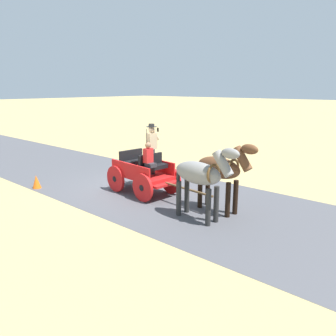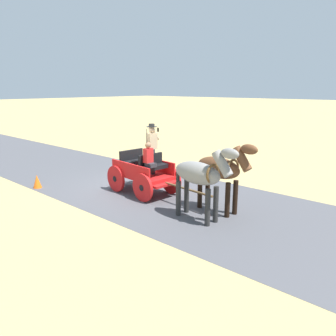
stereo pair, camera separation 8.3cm
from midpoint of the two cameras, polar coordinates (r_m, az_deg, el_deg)
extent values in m
plane|color=tan|center=(12.90, -5.86, -3.19)|extent=(200.00, 200.00, 0.00)
cube|color=#4C4C51|center=(12.90, -5.86, -3.17)|extent=(5.64, 160.00, 0.01)
cube|color=red|center=(12.02, -4.51, -1.15)|extent=(1.39, 2.30, 0.12)
cube|color=red|center=(12.31, -2.49, 0.57)|extent=(0.24, 2.09, 0.44)
cube|color=red|center=(11.61, -6.71, -0.31)|extent=(0.24, 2.09, 0.44)
cube|color=red|center=(11.16, -0.52, -2.81)|extent=(1.10, 0.33, 0.08)
cube|color=red|center=(12.99, -7.86, -0.94)|extent=(0.73, 0.26, 0.06)
cube|color=black|center=(11.48, -2.63, 0.12)|extent=(1.05, 0.45, 0.14)
cube|color=black|center=(11.56, -3.23, 1.33)|extent=(1.02, 0.17, 0.44)
cube|color=black|center=(12.30, -6.01, 0.99)|extent=(1.05, 0.45, 0.14)
cube|color=black|center=(12.40, -6.54, 2.11)|extent=(1.02, 0.17, 0.44)
cylinder|color=red|center=(11.93, 0.27, -2.12)|extent=(0.18, 0.97, 0.96)
cylinder|color=black|center=(11.93, 0.27, -2.12)|extent=(0.14, 0.22, 0.21)
cylinder|color=red|center=(11.10, -4.57, -3.38)|extent=(0.18, 0.97, 0.96)
cylinder|color=black|center=(11.10, -4.57, -3.38)|extent=(0.14, 0.22, 0.21)
cylinder|color=red|center=(13.04, -4.44, -0.79)|extent=(0.18, 0.97, 0.96)
cylinder|color=black|center=(13.04, -4.44, -0.79)|extent=(0.14, 0.22, 0.21)
cylinder|color=red|center=(12.28, -9.13, -1.83)|extent=(0.18, 0.97, 0.96)
cylinder|color=black|center=(12.28, -9.13, -1.83)|extent=(0.14, 0.22, 0.21)
cylinder|color=brown|center=(10.48, 3.16, -3.63)|extent=(0.25, 2.00, 0.07)
cylinder|color=black|center=(11.14, -3.83, 3.38)|extent=(0.02, 0.02, 1.30)
cylinder|color=#2D2D33|center=(11.74, -2.97, 1.08)|extent=(0.22, 0.22, 0.90)
cube|color=tan|center=(11.61, -3.01, 4.60)|extent=(0.36, 0.25, 0.56)
sphere|color=beige|center=(11.55, -3.04, 6.56)|extent=(0.22, 0.22, 0.22)
cylinder|color=black|center=(11.54, -3.05, 7.06)|extent=(0.36, 0.36, 0.01)
cylinder|color=black|center=(11.54, -3.05, 7.30)|extent=(0.20, 0.20, 0.10)
cylinder|color=tan|center=(11.67, -2.23, 5.55)|extent=(0.27, 0.10, 0.32)
cube|color=black|center=(11.67, -1.95, 6.55)|extent=(0.03, 0.07, 0.14)
cube|color=#2D2D33|center=(11.20, -3.20, 0.51)|extent=(0.31, 0.34, 0.14)
cube|color=red|center=(11.22, -3.62, 2.15)|extent=(0.32, 0.23, 0.48)
sphere|color=#9E7051|center=(11.16, -3.64, 3.91)|extent=(0.20, 0.20, 0.20)
ellipsoid|color=brown|center=(10.13, 8.34, 0.08)|extent=(0.74, 1.61, 0.64)
cylinder|color=black|center=(10.18, 11.21, -4.92)|extent=(0.15, 0.15, 1.05)
cylinder|color=black|center=(9.90, 9.94, -5.39)|extent=(0.15, 0.15, 1.05)
cylinder|color=black|center=(10.82, 6.58, -3.62)|extent=(0.15, 0.15, 1.05)
cylinder|color=black|center=(10.56, 5.27, -4.02)|extent=(0.15, 0.15, 1.05)
cylinder|color=brown|center=(9.54, 12.32, 1.54)|extent=(0.33, 0.67, 0.73)
ellipsoid|color=brown|center=(9.36, 13.50, 3.13)|extent=(0.28, 0.56, 0.28)
cube|color=black|center=(9.55, 12.23, 1.77)|extent=(0.12, 0.51, 0.56)
cylinder|color=black|center=(10.67, 5.22, -0.80)|extent=(0.11, 0.11, 0.70)
torus|color=brown|center=(9.78, 10.81, -0.02)|extent=(0.55, 0.13, 0.55)
ellipsoid|color=gray|center=(9.42, 4.82, -0.84)|extent=(0.65, 1.59, 0.64)
cylinder|color=#272726|center=(9.49, 7.98, -6.16)|extent=(0.15, 0.15, 1.05)
cylinder|color=#272726|center=(9.22, 6.62, -6.73)|extent=(0.15, 0.15, 1.05)
cylinder|color=#272726|center=(10.13, 3.00, -4.75)|extent=(0.15, 0.15, 1.05)
cylinder|color=#272726|center=(9.88, 1.60, -5.23)|extent=(0.15, 0.15, 1.05)
cylinder|color=gray|center=(8.84, 9.09, 0.73)|extent=(0.30, 0.66, 0.73)
ellipsoid|color=gray|center=(8.65, 10.35, 2.45)|extent=(0.25, 0.55, 0.28)
cube|color=#272726|center=(8.84, 8.99, 0.97)|extent=(0.09, 0.50, 0.56)
cylinder|color=#272726|center=(9.97, 1.51, -1.78)|extent=(0.11, 0.11, 0.70)
torus|color=brown|center=(9.08, 7.49, -0.95)|extent=(0.55, 0.10, 0.55)
cone|color=orange|center=(13.54, -21.69, -2.20)|extent=(0.32, 0.32, 0.50)
camera|label=1|loc=(0.04, -90.21, -0.05)|focal=35.72mm
camera|label=2|loc=(0.04, 89.79, 0.05)|focal=35.72mm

